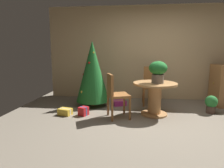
# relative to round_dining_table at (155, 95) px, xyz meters

# --- Properties ---
(ground_plane) EXTENTS (6.60, 6.60, 0.00)m
(ground_plane) POSITION_rel_round_dining_table_xyz_m (0.09, -0.65, -0.43)
(ground_plane) COLOR #756B5B
(back_wall_panel) EXTENTS (6.00, 0.10, 2.60)m
(back_wall_panel) POSITION_rel_round_dining_table_xyz_m (0.09, 1.55, 0.87)
(back_wall_panel) COLOR tan
(back_wall_panel) RESTS_ON ground_plane
(round_dining_table) EXTENTS (0.92, 0.92, 0.70)m
(round_dining_table) POSITION_rel_round_dining_table_xyz_m (0.00, 0.00, 0.00)
(round_dining_table) COLOR #B27F4C
(round_dining_table) RESTS_ON ground_plane
(flower_vase) EXTENTS (0.37, 0.37, 0.46)m
(flower_vase) POSITION_rel_round_dining_table_xyz_m (0.04, -0.06, 0.54)
(flower_vase) COLOR #665B51
(flower_vase) RESTS_ON round_dining_table
(wooden_chair_left) EXTENTS (0.53, 0.55, 0.91)m
(wooden_chair_left) POSITION_rel_round_dining_table_xyz_m (-0.81, -0.30, 0.09)
(wooden_chair_left) COLOR brown
(wooden_chair_left) RESTS_ON ground_plane
(wooden_chair_far) EXTENTS (0.45, 0.42, 0.97)m
(wooden_chair_far) POSITION_rel_round_dining_table_xyz_m (0.00, 0.89, 0.11)
(wooden_chair_far) COLOR brown
(wooden_chair_far) RESTS_ON ground_plane
(holiday_tree) EXTENTS (0.82, 0.82, 1.62)m
(holiday_tree) POSITION_rel_round_dining_table_xyz_m (-1.47, 0.58, 0.44)
(holiday_tree) COLOR brown
(holiday_tree) RESTS_ON ground_plane
(gift_box_purple) EXTENTS (0.39, 0.35, 0.12)m
(gift_box_purple) POSITION_rel_round_dining_table_xyz_m (-0.81, 0.68, -0.37)
(gift_box_purple) COLOR #9E287A
(gift_box_purple) RESTS_ON ground_plane
(gift_box_gold) EXTENTS (0.31, 0.27, 0.14)m
(gift_box_gold) POSITION_rel_round_dining_table_xyz_m (-1.91, -0.23, -0.36)
(gift_box_gold) COLOR gold
(gift_box_gold) RESTS_ON ground_plane
(gift_box_red) EXTENTS (0.23, 0.24, 0.19)m
(gift_box_red) POSITION_rel_round_dining_table_xyz_m (-1.51, -0.22, -0.34)
(gift_box_red) COLOR red
(gift_box_red) RESTS_ON ground_plane
(wooden_cabinet) EXTENTS (0.53, 0.73, 1.02)m
(wooden_cabinet) POSITION_rel_round_dining_table_xyz_m (1.82, 1.01, 0.08)
(wooden_cabinet) COLOR #9E6B3D
(wooden_cabinet) RESTS_ON ground_plane
(potted_plant) EXTENTS (0.27, 0.27, 0.40)m
(potted_plant) POSITION_rel_round_dining_table_xyz_m (1.26, 0.27, -0.21)
(potted_plant) COLOR #4C382D
(potted_plant) RESTS_ON ground_plane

